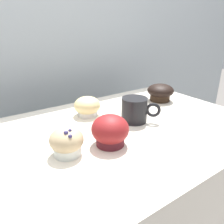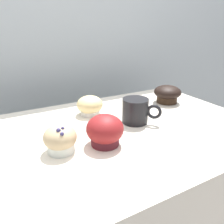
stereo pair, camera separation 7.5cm
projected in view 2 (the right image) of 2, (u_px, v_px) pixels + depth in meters
The scene contains 6 objects.
wall_back at pixel (62, 91), 1.22m from camera, with size 3.20×0.10×1.80m, color #A8B2B7.
muffin_front_center at pixel (90, 106), 0.83m from camera, with size 0.10×0.10×0.07m.
muffin_back_left at pixel (105, 131), 0.62m from camera, with size 0.11×0.11×0.09m.
muffin_back_right at pixel (60, 139), 0.59m from camera, with size 0.09×0.09×0.08m.
muffin_front_left at pixel (167, 94), 0.96m from camera, with size 0.12×0.12×0.08m.
coffee_cup at pixel (136, 110), 0.76m from camera, with size 0.11×0.12×0.09m.
Camera 2 is at (-0.31, -0.57, 1.25)m, focal length 35.00 mm.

